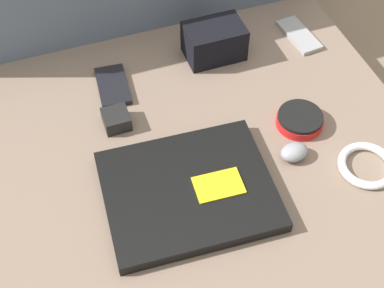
{
  "coord_description": "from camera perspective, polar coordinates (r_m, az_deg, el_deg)",
  "views": [
    {
      "loc": [
        -0.22,
        -0.62,
        0.96
      ],
      "look_at": [
        0.0,
        0.0,
        0.13
      ],
      "focal_mm": 50.0,
      "sensor_mm": 36.0,
      "label": 1
    }
  ],
  "objects": [
    {
      "name": "ground_plane",
      "position": [
        1.16,
        0.0,
        -4.03
      ],
      "size": [
        8.0,
        8.0,
        0.0
      ],
      "primitive_type": "plane",
      "color": "#7A6651"
    },
    {
      "name": "couch_seat",
      "position": [
        1.12,
        0.0,
        -2.42
      ],
      "size": [
        0.93,
        0.77,
        0.11
      ],
      "color": "#7A6656",
      "rests_on": "ground_plane"
    },
    {
      "name": "laptop",
      "position": [
        1.0,
        -0.37,
        -5.0
      ],
      "size": [
        0.33,
        0.28,
        0.03
      ],
      "rotation": [
        0.0,
        0.0,
        -0.06
      ],
      "color": "black",
      "rests_on": "couch_seat"
    },
    {
      "name": "computer_mouse",
      "position": [
        1.07,
        10.83,
        -0.86
      ],
      "size": [
        0.06,
        0.05,
        0.03
      ],
      "rotation": [
        0.0,
        0.0,
        0.13
      ],
      "color": "gray",
      "rests_on": "couch_seat"
    },
    {
      "name": "speaker_puck",
      "position": [
        1.13,
        11.42,
        2.55
      ],
      "size": [
        0.1,
        0.1,
        0.03
      ],
      "color": "red",
      "rests_on": "couch_seat"
    },
    {
      "name": "phone_silver",
      "position": [
        1.34,
        11.34,
        11.33
      ],
      "size": [
        0.07,
        0.13,
        0.01
      ],
      "rotation": [
        0.0,
        0.0,
        0.1
      ],
      "color": "#99999E",
      "rests_on": "couch_seat"
    },
    {
      "name": "phone_black",
      "position": [
        1.2,
        -8.44,
        6.15
      ],
      "size": [
        0.08,
        0.13,
        0.01
      ],
      "rotation": [
        0.0,
        0.0,
        -0.08
      ],
      "color": "black",
      "rests_on": "couch_seat"
    },
    {
      "name": "camera_pouch",
      "position": [
        1.25,
        2.38,
        10.9
      ],
      "size": [
        0.13,
        0.09,
        0.08
      ],
      "color": "black",
      "rests_on": "couch_seat"
    },
    {
      "name": "charger_brick",
      "position": [
        1.12,
        -8.08,
        2.62
      ],
      "size": [
        0.05,
        0.06,
        0.03
      ],
      "color": "black",
      "rests_on": "couch_seat"
    },
    {
      "name": "cable_coil",
      "position": [
        1.1,
        18.15,
        -2.18
      ],
      "size": [
        0.11,
        0.11,
        0.02
      ],
      "color": "white",
      "rests_on": "couch_seat"
    }
  ]
}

